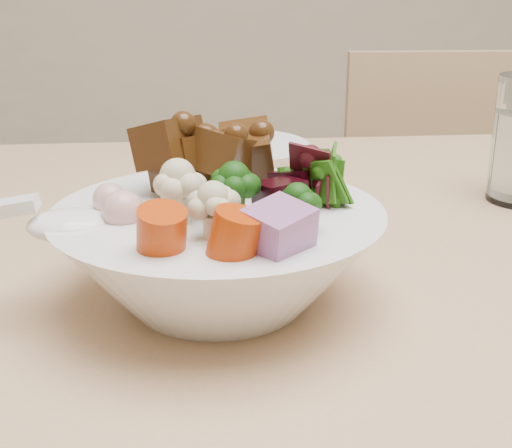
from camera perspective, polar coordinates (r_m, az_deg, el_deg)
chair_far at (r=1.41m, az=15.25°, el=-2.34°), size 0.41×0.41×0.84m
food_bowl at (r=0.54m, az=-2.85°, el=-1.95°), size 0.25×0.25×0.14m
soup_spoon at (r=0.53m, az=-16.89°, el=0.10°), size 0.17×0.05×0.03m
side_bowl at (r=0.83m, az=-1.39°, el=4.58°), size 0.16×0.16×0.05m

